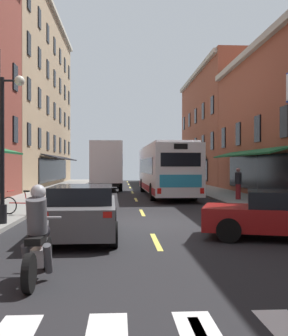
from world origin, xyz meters
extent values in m
cube|color=black|center=(0.00, 0.00, -0.05)|extent=(34.80, 80.00, 0.10)
cube|color=#DBCC4C|center=(0.00, -3.50, 0.00)|extent=(0.14, 2.40, 0.01)
cube|color=#DBCC4C|center=(0.00, 3.00, 0.00)|extent=(0.14, 2.40, 0.01)
cube|color=#DBCC4C|center=(0.00, 9.50, 0.00)|extent=(0.14, 2.40, 0.01)
cube|color=#DBCC4C|center=(0.00, 16.00, 0.00)|extent=(0.14, 2.40, 0.01)
cube|color=#DBCC4C|center=(0.00, 22.50, 0.00)|extent=(0.14, 2.40, 0.01)
cube|color=#DBCC4C|center=(0.00, 29.00, 0.00)|extent=(0.14, 2.40, 0.01)
cube|color=#DBCC4C|center=(0.00, 35.50, 0.00)|extent=(0.14, 2.40, 0.01)
cube|color=black|center=(-7.36, 11.43, 4.20)|extent=(0.10, 1.00, 1.60)
cube|color=black|center=(-7.36, 11.43, 7.40)|extent=(0.10, 1.00, 1.60)
cube|color=#9E8466|center=(-11.40, 26.67, 8.72)|extent=(8.00, 26.57, 17.43)
cube|color=#B2AD9E|center=(-7.30, 26.67, 17.08)|extent=(0.44, 26.07, 0.40)
cube|color=black|center=(-7.36, 26.67, 1.55)|extent=(0.10, 16.00, 2.10)
cube|color=black|center=(-6.65, 26.67, 2.75)|extent=(1.38, 14.93, 0.44)
cube|color=black|center=(-7.36, 15.24, 4.20)|extent=(0.10, 1.00, 1.60)
cube|color=black|center=(-7.36, 19.05, 4.20)|extent=(0.10, 1.00, 1.60)
cube|color=black|center=(-7.36, 22.86, 4.20)|extent=(0.10, 1.00, 1.60)
cube|color=black|center=(-7.36, 26.67, 4.20)|extent=(0.10, 1.00, 1.60)
cube|color=black|center=(-7.36, 30.48, 4.20)|extent=(0.10, 1.00, 1.60)
cube|color=black|center=(-7.36, 34.29, 4.20)|extent=(0.10, 1.00, 1.60)
cube|color=black|center=(-7.36, 38.10, 4.20)|extent=(0.10, 1.00, 1.60)
cube|color=black|center=(-7.36, 15.24, 7.40)|extent=(0.10, 1.00, 1.60)
cube|color=black|center=(-7.36, 19.05, 7.40)|extent=(0.10, 1.00, 1.60)
cube|color=black|center=(-7.36, 22.86, 7.40)|extent=(0.10, 1.00, 1.60)
cube|color=black|center=(-7.36, 26.67, 7.40)|extent=(0.10, 1.00, 1.60)
cube|color=black|center=(-7.36, 30.48, 7.40)|extent=(0.10, 1.00, 1.60)
cube|color=black|center=(-7.36, 34.29, 7.40)|extent=(0.10, 1.00, 1.60)
cube|color=black|center=(-7.36, 38.10, 7.40)|extent=(0.10, 1.00, 1.60)
cube|color=black|center=(-7.36, 15.24, 10.60)|extent=(0.10, 1.00, 1.60)
cube|color=black|center=(-7.36, 19.05, 10.60)|extent=(0.10, 1.00, 1.60)
cube|color=black|center=(-7.36, 22.86, 10.60)|extent=(0.10, 1.00, 1.60)
cube|color=black|center=(-7.36, 26.67, 10.60)|extent=(0.10, 1.00, 1.60)
cube|color=black|center=(-7.36, 30.48, 10.60)|extent=(0.10, 1.00, 1.60)
cube|color=black|center=(-7.36, 34.29, 10.60)|extent=(0.10, 1.00, 1.60)
cube|color=black|center=(-7.36, 38.10, 10.60)|extent=(0.10, 1.00, 1.60)
cube|color=black|center=(-7.36, 19.05, 13.80)|extent=(0.10, 1.00, 1.60)
cube|color=black|center=(-7.36, 22.86, 13.80)|extent=(0.10, 1.00, 1.60)
cube|color=black|center=(-7.36, 26.67, 13.80)|extent=(0.10, 1.00, 1.60)
cube|color=black|center=(-7.36, 30.48, 13.80)|extent=(0.10, 1.00, 1.60)
cube|color=black|center=(-7.36, 34.29, 13.80)|extent=(0.10, 1.00, 1.60)
cube|color=black|center=(-7.36, 38.10, 13.80)|extent=(0.10, 1.00, 1.60)
cube|color=#B2AD9E|center=(7.30, 10.00, 9.25)|extent=(0.44, 19.40, 0.40)
cube|color=black|center=(7.36, 10.00, 1.55)|extent=(0.10, 12.00, 2.10)
cube|color=#1E6638|center=(6.65, 10.00, 2.75)|extent=(1.38, 11.20, 0.44)
cube|color=black|center=(7.36, 6.00, 4.20)|extent=(0.10, 1.00, 1.60)
cube|color=black|center=(7.36, 10.00, 4.20)|extent=(0.10, 1.00, 1.60)
cube|color=black|center=(7.36, 14.00, 4.20)|extent=(0.10, 1.00, 1.60)
cube|color=black|center=(7.36, 18.00, 4.20)|extent=(0.10, 1.00, 1.60)
cube|color=brown|center=(11.40, 30.00, 6.11)|extent=(8.00, 19.90, 12.22)
cube|color=#B2AD9E|center=(7.30, 30.00, 11.87)|extent=(0.44, 19.40, 0.40)
cube|color=black|center=(7.36, 30.00, 1.55)|extent=(0.10, 12.00, 2.10)
cube|color=#1E6638|center=(6.65, 30.00, 2.75)|extent=(1.38, 11.20, 0.44)
cube|color=black|center=(7.36, 22.00, 4.20)|extent=(0.10, 1.00, 1.60)
cube|color=black|center=(7.36, 26.00, 4.20)|extent=(0.10, 1.00, 1.60)
cube|color=black|center=(7.36, 30.00, 4.20)|extent=(0.10, 1.00, 1.60)
cube|color=black|center=(7.36, 34.00, 4.20)|extent=(0.10, 1.00, 1.60)
cube|color=black|center=(7.36, 38.00, 4.20)|extent=(0.10, 1.00, 1.60)
cube|color=black|center=(7.36, 22.00, 7.40)|extent=(0.10, 1.00, 1.60)
cube|color=black|center=(7.36, 26.00, 7.40)|extent=(0.10, 1.00, 1.60)
cube|color=black|center=(7.36, 30.00, 7.40)|extent=(0.10, 1.00, 1.60)
cube|color=black|center=(7.36, 34.00, 7.40)|extent=(0.10, 1.00, 1.60)
cube|color=black|center=(7.36, 38.00, 7.40)|extent=(0.10, 1.00, 1.60)
cube|color=silver|center=(2.02, 12.25, 1.76)|extent=(2.78, 11.95, 2.82)
cube|color=silver|center=(2.02, 12.25, 3.23)|extent=(2.55, 10.75, 0.16)
cube|color=black|center=(2.02, 12.55, 1.97)|extent=(2.77, 9.55, 0.96)
cube|color=maroon|center=(2.02, 12.25, 0.60)|extent=(2.80, 11.55, 0.36)
cube|color=black|center=(1.91, 18.16, 1.97)|extent=(2.25, 0.16, 1.10)
cube|color=black|center=(2.13, 6.34, 2.28)|extent=(2.05, 0.16, 0.70)
cube|color=teal|center=(2.13, 6.33, 1.21)|extent=(2.15, 0.14, 0.64)
cube|color=black|center=(2.13, 6.33, 2.95)|extent=(0.70, 0.11, 0.28)
cube|color=red|center=(1.04, 6.30, 0.70)|extent=(0.20, 0.08, 0.28)
cube|color=red|center=(3.23, 6.34, 0.70)|extent=(0.20, 0.08, 0.28)
cylinder|color=black|center=(0.77, 16.18, 0.50)|extent=(0.32, 1.01, 1.00)
cylinder|color=black|center=(3.12, 16.22, 0.50)|extent=(0.32, 1.01, 1.00)
cylinder|color=black|center=(0.91, 8.78, 0.50)|extent=(0.32, 1.01, 1.00)
cylinder|color=black|center=(3.26, 8.82, 0.50)|extent=(0.32, 1.01, 1.00)
cube|color=white|center=(-2.12, 21.33, 1.55)|extent=(2.38, 2.47, 2.40)
cube|color=black|center=(-2.16, 22.49, 2.40)|extent=(2.00, 0.17, 0.80)
cube|color=silver|center=(-2.01, 17.74, 2.25)|extent=(2.56, 4.88, 3.11)
cube|color=navy|center=(-0.79, 17.78, 2.41)|extent=(0.15, 2.88, 0.90)
cube|color=black|center=(-2.04, 18.93, 0.55)|extent=(2.12, 6.85, 0.24)
cylinder|color=black|center=(-3.22, 21.09, 0.45)|extent=(0.31, 0.91, 0.90)
cylinder|color=black|center=(-1.02, 21.17, 0.45)|extent=(0.31, 0.91, 0.90)
cylinder|color=black|center=(-3.08, 16.98, 0.45)|extent=(0.31, 0.91, 0.90)
cylinder|color=black|center=(-0.88, 17.05, 0.45)|extent=(0.31, 0.91, 0.90)
cube|color=#515154|center=(-1.96, -2.68, 0.61)|extent=(1.84, 4.61, 0.75)
cube|color=black|center=(-1.96, -2.86, 1.19)|extent=(1.64, 2.50, 0.48)
cube|color=red|center=(-2.61, -4.96, 0.89)|extent=(0.20, 0.06, 0.14)
cube|color=red|center=(-1.22, -4.93, 0.89)|extent=(0.20, 0.06, 0.14)
cylinder|color=black|center=(-2.82, -1.11, 0.32)|extent=(0.23, 0.64, 0.64)
cylinder|color=black|center=(-1.16, -1.07, 0.32)|extent=(0.23, 0.64, 0.64)
cylinder|color=black|center=(-2.76, -4.28, 0.32)|extent=(0.23, 0.64, 0.64)
cylinder|color=black|center=(-1.10, -4.25, 0.32)|extent=(0.23, 0.64, 0.64)
cube|color=maroon|center=(3.54, -3.39, 0.55)|extent=(4.74, 3.06, 0.62)
cylinder|color=black|center=(1.85, -3.78, 0.32)|extent=(0.68, 0.40, 0.64)
cylinder|color=black|center=(2.37, -2.12, 0.32)|extent=(0.68, 0.40, 0.64)
cylinder|color=black|center=(-2.34, -6.20, 0.31)|extent=(0.11, 0.62, 0.62)
cylinder|color=black|center=(-2.35, -7.65, 0.31)|extent=(0.13, 0.62, 0.62)
cylinder|color=#B2B2B7|center=(-2.34, -6.32, 0.61)|extent=(0.07, 0.33, 0.68)
ellipsoid|color=black|center=(-2.35, -6.74, 0.81)|extent=(0.33, 0.56, 0.28)
cube|color=black|center=(-2.35, -7.14, 0.74)|extent=(0.27, 0.56, 0.12)
cube|color=#B2B2B7|center=(-2.35, -6.92, 0.40)|extent=(0.24, 0.40, 0.30)
cylinder|color=#B2B2B7|center=(-2.34, -6.42, 1.02)|extent=(0.62, 0.05, 0.04)
cylinder|color=#4C4C51|center=(-2.35, -7.07, 1.13)|extent=(0.34, 0.46, 0.66)
sphere|color=#B2B2B7|center=(-2.35, -6.96, 1.53)|extent=(0.26, 0.26, 0.26)
cylinder|color=#4C4C51|center=(-2.53, -7.04, 0.40)|extent=(0.14, 0.36, 0.56)
cylinder|color=#4C4C51|center=(-2.17, -7.05, 0.40)|extent=(0.14, 0.36, 0.56)
torus|color=black|center=(-5.14, 1.62, 0.47)|extent=(0.66, 0.20, 0.66)
torus|color=black|center=(-4.12, 1.37, 0.47)|extent=(0.66, 0.20, 0.66)
cylinder|color=red|center=(-4.63, 1.49, 0.57)|extent=(0.98, 0.28, 0.04)
cylinder|color=red|center=(-4.46, 1.45, 0.75)|extent=(0.14, 0.07, 0.50)
cube|color=black|center=(-4.44, 1.45, 1.02)|extent=(0.22, 0.16, 0.06)
cylinder|color=red|center=(-5.07, 1.60, 1.02)|extent=(0.14, 0.47, 0.03)
cylinder|color=maroon|center=(5.53, 7.81, 0.55)|extent=(0.28, 0.28, 0.83)
cylinder|color=black|center=(5.53, 7.81, 1.29)|extent=(0.36, 0.36, 0.64)
sphere|color=#AA6A65|center=(5.53, 7.81, 1.74)|extent=(0.22, 0.22, 0.22)
cylinder|color=black|center=(-4.67, -0.89, 2.46)|extent=(0.14, 0.14, 4.65)
cylinder|color=black|center=(-4.67, -0.89, 0.44)|extent=(0.28, 0.28, 0.60)
cylinder|color=black|center=(-4.67, -0.89, 4.69)|extent=(1.10, 0.07, 0.07)
sphere|color=white|center=(-4.12, -0.89, 4.69)|extent=(0.32, 0.32, 0.32)
camera|label=1|loc=(-0.95, -14.05, 1.99)|focal=43.51mm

